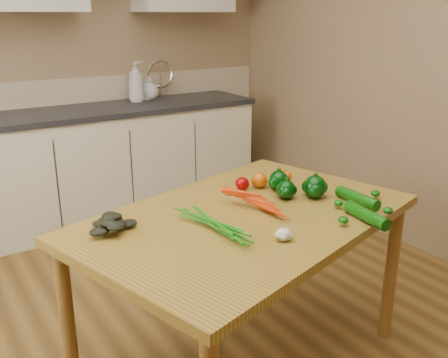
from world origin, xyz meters
TOP-DOWN VIEW (x-y plane):
  - room at (0.00, 0.17)m, footprint 4.04×5.04m
  - counter_run at (0.21, 2.19)m, footprint 2.84×0.64m
  - table at (0.25, 0.08)m, footprint 1.64×1.28m
  - soap_bottle_a at (0.72, 2.28)m, footprint 0.16×0.16m
  - soap_bottle_b at (0.83, 2.34)m, footprint 0.11×0.11m
  - soap_bottle_c at (0.86, 2.34)m, footprint 0.20×0.20m
  - carrot_bunch at (0.23, 0.07)m, footprint 0.31×0.27m
  - leafy_greens at (-0.29, 0.22)m, footprint 0.21×0.19m
  - garlic_bulb at (0.22, -0.21)m, footprint 0.06×0.06m
  - pepper_a at (0.52, 0.13)m, footprint 0.09×0.09m
  - pepper_b at (0.57, 0.25)m, footprint 0.09×0.09m
  - pepper_c at (0.64, 0.07)m, footprint 0.10×0.10m
  - tomato_a at (0.42, 0.34)m, footprint 0.07×0.07m
  - tomato_b at (0.51, 0.33)m, footprint 0.08×0.08m
  - tomato_c at (0.66, 0.31)m, footprint 0.07×0.07m
  - zucchini_a at (0.75, -0.09)m, footprint 0.06×0.23m
  - zucchini_b at (0.62, -0.25)m, footprint 0.08×0.24m

SIDE VIEW (x-z plane):
  - counter_run at x=0.21m, z-range -0.11..1.03m
  - table at x=0.25m, z-range 0.30..1.07m
  - garlic_bulb at x=0.22m, z-range 0.77..0.82m
  - zucchini_a at x=0.75m, z-range 0.77..0.83m
  - zucchini_b at x=0.62m, z-range 0.77..0.83m
  - tomato_c at x=0.66m, z-range 0.77..0.84m
  - tomato_a at x=0.42m, z-range 0.77..0.84m
  - carrot_bunch at x=0.23m, z-range 0.77..0.84m
  - tomato_b at x=0.51m, z-range 0.77..0.85m
  - pepper_a at x=0.52m, z-range 0.77..0.86m
  - pepper_b at x=0.57m, z-range 0.77..0.87m
  - leafy_greens at x=-0.29m, z-range 0.77..0.88m
  - pepper_c at x=0.64m, z-range 0.77..0.88m
  - soap_bottle_b at x=0.83m, z-range 0.90..1.08m
  - soap_bottle_c at x=0.86m, z-range 0.90..1.09m
  - soap_bottle_a at x=0.72m, z-range 0.90..1.23m
  - room at x=0.00m, z-range -0.07..2.57m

